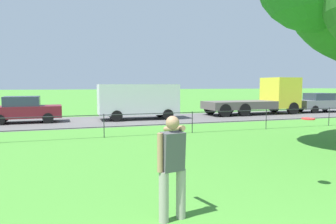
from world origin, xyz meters
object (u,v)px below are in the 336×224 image
(person_thrower, at_px, (172,164))
(frisbee, at_px, (308,119))
(car_grey_far_right, at_px, (320,102))
(panel_van_left, at_px, (138,99))
(flatbed_truck_far_left, at_px, (264,98))
(car_maroon_center, at_px, (25,109))

(person_thrower, bearing_deg, frisbee, 9.60)
(person_thrower, height_order, car_grey_far_right, person_thrower)
(person_thrower, bearing_deg, panel_van_left, 79.17)
(flatbed_truck_far_left, height_order, car_grey_far_right, flatbed_truck_far_left)
(car_grey_far_right, bearing_deg, flatbed_truck_far_left, 178.53)
(panel_van_left, xyz_separation_m, car_grey_far_right, (15.07, 0.45, -0.49))
(flatbed_truck_far_left, bearing_deg, person_thrower, -129.65)
(frisbee, distance_m, car_maroon_center, 16.09)
(panel_van_left, bearing_deg, car_grey_far_right, 1.72)
(car_maroon_center, bearing_deg, frisbee, -63.83)
(panel_van_left, bearing_deg, car_maroon_center, 177.65)
(person_thrower, height_order, frisbee, person_thrower)
(frisbee, height_order, car_maroon_center, car_maroon_center)
(panel_van_left, bearing_deg, person_thrower, -100.83)
(person_thrower, height_order, flatbed_truck_far_left, flatbed_truck_far_left)
(person_thrower, distance_m, car_maroon_center, 15.47)
(car_maroon_center, distance_m, panel_van_left, 6.72)
(panel_van_left, relative_size, car_grey_far_right, 1.24)
(car_grey_far_right, bearing_deg, frisbee, -135.14)
(car_grey_far_right, bearing_deg, panel_van_left, -178.28)
(frisbee, distance_m, panel_van_left, 14.16)
(car_maroon_center, bearing_deg, car_grey_far_right, 0.46)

